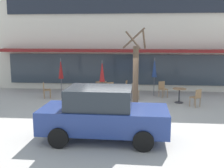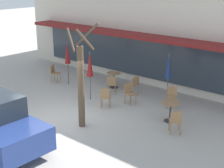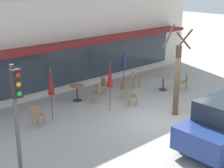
{
  "view_description": "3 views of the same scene",
  "coord_description": "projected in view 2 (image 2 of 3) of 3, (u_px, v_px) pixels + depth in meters",
  "views": [
    {
      "loc": [
        1.14,
        -11.69,
        3.41
      ],
      "look_at": [
        -0.19,
        2.21,
        1.03
      ],
      "focal_mm": 45.0,
      "sensor_mm": 36.0,
      "label": 1
    },
    {
      "loc": [
        9.48,
        -7.79,
        5.38
      ],
      "look_at": [
        0.24,
        2.89,
        0.84
      ],
      "focal_mm": 55.0,
      "sensor_mm": 36.0,
      "label": 2
    },
    {
      "loc": [
        -10.26,
        -7.93,
        5.64
      ],
      "look_at": [
        -0.28,
        2.89,
        1.05
      ],
      "focal_mm": 55.0,
      "sensor_mm": 36.0,
      "label": 3
    }
  ],
  "objects": [
    {
      "name": "cafe_chair_6",
      "position": [
        176.0,
        120.0,
        11.95
      ],
      "size": [
        0.56,
        0.56,
        0.89
      ],
      "color": "#9E754C",
      "rests_on": "ground"
    },
    {
      "name": "cafe_chair_0",
      "position": [
        134.0,
        84.0,
        15.9
      ],
      "size": [
        0.45,
        0.45,
        0.89
      ],
      "color": "#9E754C",
      "rests_on": "ground"
    },
    {
      "name": "cafe_table_near_wall",
      "position": [
        114.0,
        78.0,
        16.9
      ],
      "size": [
        0.7,
        0.7,
        0.76
      ],
      "color": "#333338",
      "rests_on": "ground"
    },
    {
      "name": "building_facade",
      "position": [
        191.0,
        5.0,
        19.2
      ],
      "size": [
        18.07,
        9.1,
        7.42
      ],
      "color": "beige",
      "rests_on": "ground"
    },
    {
      "name": "ground_plane",
      "position": [
        58.0,
        121.0,
        13.16
      ],
      "size": [
        80.0,
        80.0,
        0.0
      ],
      "primitive_type": "plane",
      "color": "#ADA8A0"
    },
    {
      "name": "cafe_chair_1",
      "position": [
        112.0,
        83.0,
        15.96
      ],
      "size": [
        0.56,
        0.56,
        0.89
      ],
      "color": "#9E754C",
      "rests_on": "ground"
    },
    {
      "name": "patio_umbrella_cream_folded",
      "position": [
        169.0,
        66.0,
        14.64
      ],
      "size": [
        0.28,
        0.28,
        2.2
      ],
      "color": "#4C4C51",
      "rests_on": "ground"
    },
    {
      "name": "cafe_chair_4",
      "position": [
        172.0,
        95.0,
        14.4
      ],
      "size": [
        0.55,
        0.55,
        0.89
      ],
      "color": "#9E754C",
      "rests_on": "ground"
    },
    {
      "name": "patio_umbrella_green_folded",
      "position": [
        90.0,
        64.0,
        14.94
      ],
      "size": [
        0.28,
        0.28,
        2.2
      ],
      "color": "#4C4C51",
      "rests_on": "ground"
    },
    {
      "name": "cafe_chair_5",
      "position": [
        129.0,
        92.0,
        14.79
      ],
      "size": [
        0.47,
        0.47,
        0.89
      ],
      "color": "#9E754C",
      "rests_on": "ground"
    },
    {
      "name": "cafe_table_streetside",
      "position": [
        170.0,
        109.0,
        12.99
      ],
      "size": [
        0.7,
        0.7,
        0.76
      ],
      "color": "#333338",
      "rests_on": "ground"
    },
    {
      "name": "patio_umbrella_corner_open",
      "position": [
        67.0,
        53.0,
        17.08
      ],
      "size": [
        0.28,
        0.28,
        2.2
      ],
      "color": "#4C4C51",
      "rests_on": "ground"
    },
    {
      "name": "cafe_chair_3",
      "position": [
        105.0,
        96.0,
        14.29
      ],
      "size": [
        0.55,
        0.55,
        0.89
      ],
      "color": "#9E754C",
      "rests_on": "ground"
    },
    {
      "name": "street_tree",
      "position": [
        81.0,
        82.0,
        12.22
      ],
      "size": [
        1.03,
        1.08,
        3.8
      ],
      "color": "brown",
      "rests_on": "ground"
    },
    {
      "name": "cafe_chair_2",
      "position": [
        54.0,
        72.0,
        17.8
      ],
      "size": [
        0.53,
        0.53,
        0.89
      ],
      "color": "#9E754C",
      "rests_on": "ground"
    }
  ]
}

